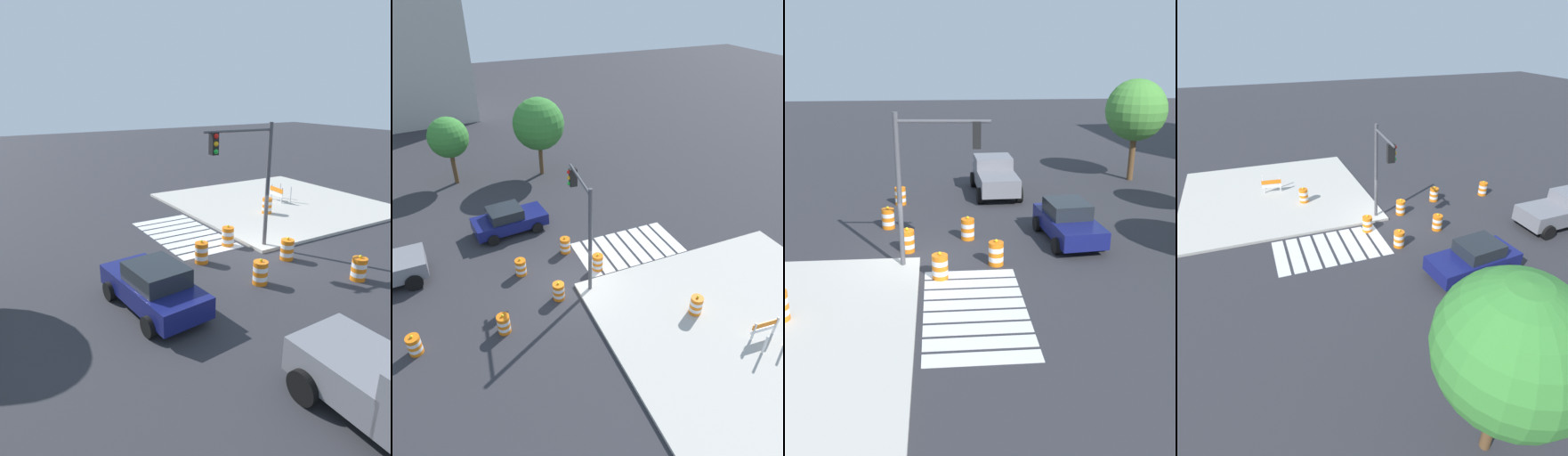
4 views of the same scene
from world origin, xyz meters
TOP-DOWN VIEW (x-y plane):
  - ground_plane at (0.00, 0.00)m, footprint 120.00×120.00m
  - sidewalk_corner at (6.00, -6.00)m, footprint 12.00×12.00m
  - crosswalk_stripes at (4.00, 1.80)m, footprint 5.85×3.20m
  - sports_car at (-1.78, 6.12)m, footprint 4.46×2.46m
  - traffic_barrel_near_corner at (-3.85, -1.50)m, footprint 0.56×0.56m
  - traffic_barrel_crosswalk_end at (0.58, 2.83)m, footprint 0.56×0.56m
  - traffic_barrel_median_near at (-0.99, -0.51)m, footprint 0.56×0.56m
  - traffic_barrel_median_far at (1.62, 0.75)m, footprint 0.56×0.56m
  - traffic_barrel_far_curb at (-7.45, -1.19)m, footprint 0.56×0.56m
  - traffic_barrel_lane_center at (-2.19, 1.95)m, footprint 0.56×0.56m
  - traffic_barrel_on_sidewalk at (4.36, -3.95)m, footprint 0.56×0.56m
  - construction_barricade at (6.12, -6.39)m, footprint 1.30×0.88m
  - traffic_light_pole at (0.70, 0.53)m, footprint 0.55×3.28m
  - street_tree_streetside_near at (-3.88, 14.03)m, footprint 2.82×2.82m
  - street_tree_streetside_mid at (2.42, 13.04)m, footprint 3.75×3.75m

SIDE VIEW (x-z plane):
  - ground_plane at x=0.00m, z-range 0.00..0.00m
  - crosswalk_stripes at x=4.00m, z-range 0.00..0.02m
  - sidewalk_corner at x=6.00m, z-range 0.00..0.15m
  - traffic_barrel_near_corner at x=-3.85m, z-range -0.06..0.96m
  - traffic_barrel_crosswalk_end at x=0.58m, z-range -0.06..0.96m
  - traffic_barrel_median_near at x=-0.99m, z-range -0.06..0.96m
  - traffic_barrel_median_far at x=1.62m, z-range -0.06..0.96m
  - traffic_barrel_far_curb at x=-7.45m, z-range -0.06..0.96m
  - traffic_barrel_lane_center at x=-2.19m, z-range -0.06..0.96m
  - traffic_barrel_on_sidewalk at x=4.36m, z-range 0.09..1.11m
  - construction_barricade at x=6.12m, z-range 0.22..1.22m
  - sports_car at x=-1.78m, z-range 0.00..1.63m
  - street_tree_streetside_near at x=-3.88m, z-range 1.02..5.93m
  - traffic_light_pole at x=0.70m, z-range 1.16..6.66m
  - street_tree_streetside_mid at x=2.42m, z-range 1.02..6.82m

